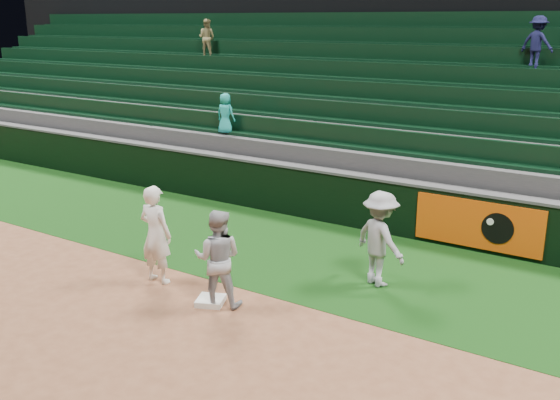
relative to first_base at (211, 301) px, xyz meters
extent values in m
plane|color=brown|center=(0.06, -0.13, -0.05)|extent=(70.00, 70.00, 0.00)
cube|color=black|center=(0.06, 2.87, -0.05)|extent=(36.00, 4.20, 0.01)
cube|color=white|center=(0.00, 0.00, 0.00)|extent=(0.58, 0.58, 0.10)
imported|color=white|center=(-1.40, 0.21, 0.86)|extent=(0.68, 0.46, 1.82)
imported|color=#A3A7AE|center=(0.15, 0.05, 0.78)|extent=(1.00, 0.92, 1.67)
imported|color=#93969F|center=(2.05, 2.27, 0.83)|extent=(1.29, 1.05, 1.74)
cube|color=black|center=(0.06, 5.07, 0.55)|extent=(36.00, 0.35, 1.20)
cube|color=#D84C0A|center=(3.06, 4.88, 0.55)|extent=(2.60, 0.05, 1.00)
cylinder|color=black|center=(3.46, 4.85, 0.55)|extent=(0.64, 0.02, 0.64)
cylinder|color=white|center=(3.31, 4.83, 0.67)|extent=(0.14, 0.02, 0.14)
cube|color=#424244|center=(0.06, 5.07, 1.17)|extent=(36.00, 0.40, 0.06)
cube|color=#343436|center=(0.06, 5.79, 0.78)|extent=(36.00, 0.85, 1.65)
cube|color=black|center=(0.06, 6.05, 1.85)|extent=(36.00, 0.14, 0.50)
cube|color=black|center=(0.06, 5.88, 1.64)|extent=(36.00, 0.45, 0.08)
cube|color=#343436|center=(0.06, 6.64, 1.00)|extent=(36.00, 0.85, 2.10)
cube|color=black|center=(0.06, 6.90, 2.30)|extent=(36.00, 0.14, 0.50)
cube|color=black|center=(0.06, 6.73, 2.09)|extent=(36.00, 0.45, 0.08)
cube|color=#343436|center=(0.06, 7.49, 1.23)|extent=(36.00, 0.85, 2.55)
cube|color=black|center=(0.06, 7.75, 2.75)|extent=(36.00, 0.14, 0.50)
cube|color=black|center=(0.06, 7.58, 2.54)|extent=(36.00, 0.45, 0.08)
cube|color=#343436|center=(0.06, 8.34, 1.45)|extent=(36.00, 0.85, 3.00)
cube|color=black|center=(0.06, 8.60, 3.20)|extent=(36.00, 0.14, 0.50)
cube|color=black|center=(0.06, 8.43, 2.99)|extent=(36.00, 0.45, 0.08)
cube|color=#343436|center=(0.06, 9.19, 1.68)|extent=(36.00, 0.85, 3.45)
cube|color=black|center=(0.06, 9.45, 3.65)|extent=(36.00, 0.14, 0.50)
cube|color=black|center=(0.06, 9.28, 3.44)|extent=(36.00, 0.45, 0.08)
cube|color=#343436|center=(0.06, 10.04, 1.90)|extent=(36.00, 0.85, 3.90)
cube|color=black|center=(0.06, 10.30, 4.10)|extent=(36.00, 0.14, 0.50)
cube|color=black|center=(0.06, 10.13, 3.89)|extent=(36.00, 0.45, 0.08)
cube|color=#343436|center=(0.06, 10.89, 2.13)|extent=(36.00, 0.85, 4.35)
cube|color=black|center=(0.06, 11.15, 4.55)|extent=(36.00, 0.14, 0.50)
cube|color=black|center=(0.06, 10.98, 4.34)|extent=(36.00, 0.45, 0.08)
imported|color=teal|center=(-4.07, 5.75, 2.15)|extent=(0.55, 0.37, 1.09)
imported|color=#8B8151|center=(-7.43, 9.15, 4.00)|extent=(0.65, 0.54, 1.20)
imported|color=#0F1135|center=(2.98, 9.15, 4.04)|extent=(0.93, 0.72, 1.27)
camera|label=1|loc=(6.24, -7.46, 4.58)|focal=40.00mm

